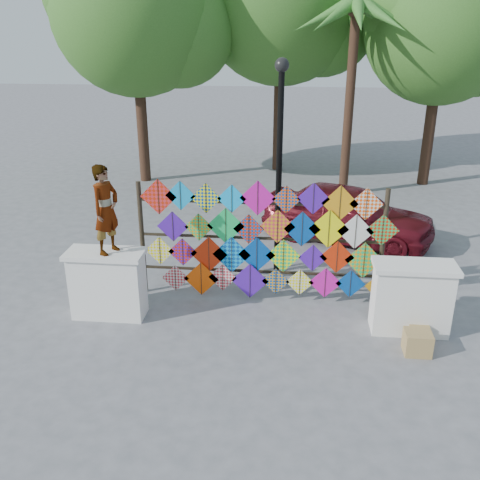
# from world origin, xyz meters

# --- Properties ---
(ground) EXTENTS (80.00, 80.00, 0.00)m
(ground) POSITION_xyz_m (0.00, 0.00, 0.00)
(ground) COLOR gray
(ground) RESTS_ON ground
(parapet_left) EXTENTS (1.40, 0.65, 1.28)m
(parapet_left) POSITION_xyz_m (-2.70, -0.20, 0.65)
(parapet_left) COLOR white
(parapet_left) RESTS_ON ground
(parapet_right) EXTENTS (1.40, 0.65, 1.28)m
(parapet_right) POSITION_xyz_m (2.70, -0.20, 0.65)
(parapet_right) COLOR white
(parapet_right) RESTS_ON ground
(kite_rack) EXTENTS (4.90, 0.24, 2.40)m
(kite_rack) POSITION_xyz_m (0.10, 0.73, 1.22)
(kite_rack) COLOR black
(kite_rack) RESTS_ON ground
(tree_west) EXTENTS (5.85, 5.20, 8.01)m
(tree_west) POSITION_xyz_m (-4.40, 9.03, 5.38)
(tree_west) COLOR #3F291B
(tree_west) RESTS_ON ground
(tree_mid) EXTENTS (6.30, 5.60, 8.61)m
(tree_mid) POSITION_xyz_m (0.11, 11.03, 5.77)
(tree_mid) COLOR #3F291B
(tree_mid) RESTS_ON ground
(tree_east) EXTENTS (5.40, 4.80, 7.42)m
(tree_east) POSITION_xyz_m (5.09, 9.53, 4.99)
(tree_east) COLOR #3F291B
(tree_east) RESTS_ON ground
(palm_tree) EXTENTS (3.62, 3.62, 5.83)m
(palm_tree) POSITION_xyz_m (2.20, 8.00, 4.95)
(palm_tree) COLOR #3F291B
(palm_tree) RESTS_ON ground
(vendor_woman) EXTENTS (0.57, 0.68, 1.58)m
(vendor_woman) POSITION_xyz_m (-2.60, -0.20, 2.07)
(vendor_woman) COLOR #99999E
(vendor_woman) RESTS_ON parapet_left
(sedan) EXTENTS (4.48, 3.08, 1.42)m
(sedan) POSITION_xyz_m (1.98, 4.04, 0.71)
(sedan) COLOR maroon
(sedan) RESTS_ON ground
(lamppost) EXTENTS (0.28, 0.28, 4.46)m
(lamppost) POSITION_xyz_m (0.30, 2.00, 2.69)
(lamppost) COLOR black
(lamppost) RESTS_ON ground
(cardboard_box_near) EXTENTS (0.43, 0.38, 0.38)m
(cardboard_box_near) POSITION_xyz_m (2.72, -0.91, 0.19)
(cardboard_box_near) COLOR tan
(cardboard_box_near) RESTS_ON ground
(cardboard_box_far) EXTENTS (0.33, 0.31, 0.28)m
(cardboard_box_far) POSITION_xyz_m (2.82, -0.42, 0.14)
(cardboard_box_far) COLOR tan
(cardboard_box_far) RESTS_ON ground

